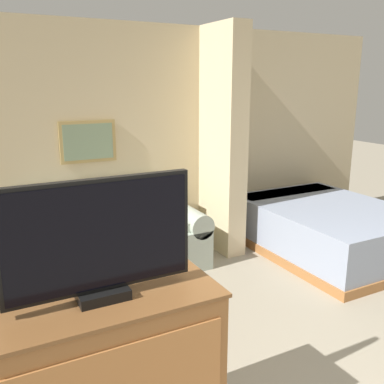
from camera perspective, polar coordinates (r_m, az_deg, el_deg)
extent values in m
cube|color=#CCB78E|center=(5.05, -5.22, 6.76)|extent=(6.47, 0.12, 2.60)
cube|color=#70644E|center=(5.31, -4.60, -7.04)|extent=(6.47, 0.02, 0.06)
cube|color=tan|center=(4.73, -13.68, 6.55)|extent=(0.60, 0.02, 0.45)
cube|color=gray|center=(4.72, -13.64, 6.53)|extent=(0.53, 0.01, 0.38)
cube|color=#CCB78E|center=(5.00, 4.11, 6.71)|extent=(0.24, 0.71, 2.60)
cube|color=#99A393|center=(4.61, -11.46, -8.20)|extent=(1.65, 0.84, 0.44)
cube|color=#99A393|center=(4.75, -12.84, -1.67)|extent=(1.65, 0.20, 0.49)
cube|color=#99A393|center=(4.47, -23.32, -9.87)|extent=(0.24, 0.84, 0.44)
cylinder|color=#99A393|center=(4.37, -23.67, -6.61)|extent=(0.26, 0.84, 0.26)
cube|color=#99A393|center=(4.93, -0.81, -6.38)|extent=(0.24, 0.84, 0.44)
cylinder|color=#99A393|center=(4.84, -0.82, -3.36)|extent=(0.26, 0.84, 0.26)
cube|color=#AAB5A4|center=(4.38, -16.66, -5.96)|extent=(0.81, 0.60, 0.10)
cube|color=#AAB5A4|center=(4.59, -6.49, -4.49)|extent=(0.81, 0.60, 0.10)
cube|color=#996033|center=(3.70, -8.82, -11.35)|extent=(0.74, 0.51, 0.04)
cylinder|color=#996033|center=(3.53, -12.77, -16.50)|extent=(0.04, 0.04, 0.36)
cylinder|color=#996033|center=(3.72, -2.64, -14.43)|extent=(0.04, 0.04, 0.36)
cylinder|color=#996033|center=(3.89, -14.47, -13.49)|extent=(0.04, 0.04, 0.36)
cylinder|color=#996033|center=(4.07, -5.25, -11.81)|extent=(0.04, 0.04, 0.36)
cube|color=brown|center=(2.15, -11.78, -13.96)|extent=(1.14, 0.50, 0.02)
cube|color=#AB6C39|center=(2.11, -9.32, -23.96)|extent=(1.02, 0.01, 0.38)
cube|color=black|center=(2.13, -11.83, -13.13)|extent=(0.24, 0.16, 0.05)
cube|color=black|center=(2.01, -12.26, -5.70)|extent=(0.89, 0.04, 0.54)
cube|color=black|center=(1.99, -12.07, -5.91)|extent=(0.85, 0.01, 0.50)
cube|color=#996033|center=(5.42, 17.51, -7.01)|extent=(1.56, 2.02, 0.10)
cube|color=#8993A8|center=(5.33, 17.74, -4.18)|extent=(1.52, 1.98, 0.47)
cube|color=white|center=(5.81, 12.55, -0.40)|extent=(1.40, 0.36, 0.10)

